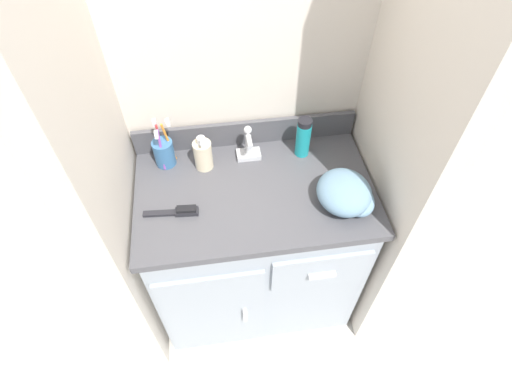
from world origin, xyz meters
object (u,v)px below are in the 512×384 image
(toothbrush_cup, at_px, (164,152))
(shaving_cream_can, at_px, (303,137))
(soap_dispenser, at_px, (203,154))
(hairbrush, at_px, (179,211))
(hand_towel, at_px, (347,194))

(toothbrush_cup, distance_m, shaving_cream_can, 0.52)
(soap_dispenser, height_order, hairbrush, soap_dispenser)
(soap_dispenser, xyz_separation_m, hand_towel, (0.47, -0.25, -0.01))
(shaving_cream_can, bearing_deg, hand_towel, -69.88)
(toothbrush_cup, xyz_separation_m, shaving_cream_can, (0.52, -0.02, 0.02))
(soap_dispenser, distance_m, hand_towel, 0.53)
(hairbrush, height_order, hand_towel, hand_towel)
(toothbrush_cup, height_order, hand_towel, toothbrush_cup)
(shaving_cream_can, bearing_deg, soap_dispenser, -177.60)
(hairbrush, distance_m, hand_towel, 0.57)
(soap_dispenser, relative_size, shaving_cream_can, 0.91)
(toothbrush_cup, relative_size, hairbrush, 1.05)
(hairbrush, bearing_deg, shaving_cream_can, 29.95)
(hand_towel, bearing_deg, toothbrush_cup, 155.13)
(toothbrush_cup, xyz_separation_m, hairbrush, (0.04, -0.25, -0.05))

